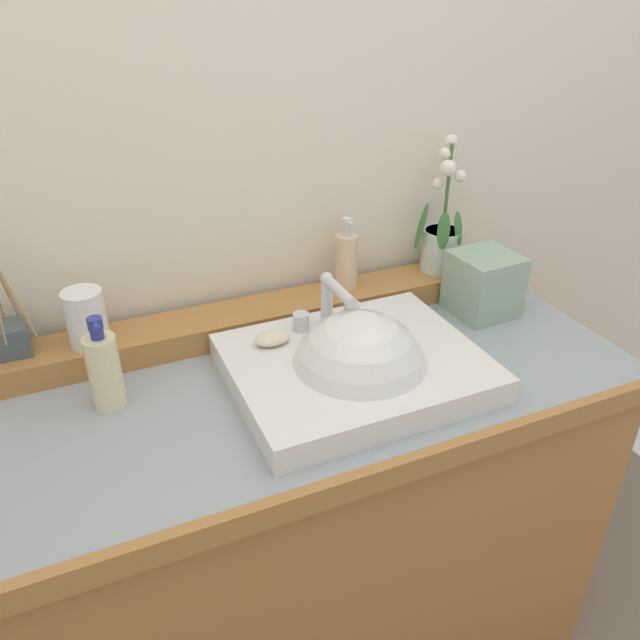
# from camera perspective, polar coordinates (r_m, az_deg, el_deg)

# --- Properties ---
(wall_back) EXTENTS (2.80, 0.20, 2.72)m
(wall_back) POSITION_cam_1_polar(r_m,az_deg,el_deg) (1.34, -8.98, 21.59)
(wall_back) COLOR silver
(wall_back) RESTS_ON ground
(vanity_cabinet) EXTENTS (1.27, 0.56, 0.87)m
(vanity_cabinet) POSITION_cam_1_polar(r_m,az_deg,el_deg) (1.46, -1.67, -19.41)
(vanity_cabinet) COLOR #AC743B
(vanity_cabinet) RESTS_ON ground
(back_ledge) EXTENTS (1.20, 0.11, 0.05)m
(back_ledge) POSITION_cam_1_polar(r_m,az_deg,el_deg) (1.32, -5.35, 0.27)
(back_ledge) COLOR #AC743B
(back_ledge) RESTS_ON vanity_cabinet
(sink_basin) EXTENTS (0.45, 0.37, 0.28)m
(sink_basin) POSITION_cam_1_polar(r_m,az_deg,el_deg) (1.15, 3.46, -4.98)
(sink_basin) COLOR white
(sink_basin) RESTS_ON vanity_cabinet
(soap_bar) EXTENTS (0.07, 0.04, 0.02)m
(soap_bar) POSITION_cam_1_polar(r_m,az_deg,el_deg) (1.18, -4.38, -1.69)
(soap_bar) COLOR beige
(soap_bar) RESTS_ON sink_basin
(potted_plant) EXTENTS (0.12, 0.10, 0.31)m
(potted_plant) POSITION_cam_1_polar(r_m,az_deg,el_deg) (1.47, 11.09, 7.41)
(potted_plant) COLOR silver
(potted_plant) RESTS_ON back_ledge
(soap_dispenser) EXTENTS (0.05, 0.05, 0.16)m
(soap_dispenser) POSITION_cam_1_polar(r_m,az_deg,el_deg) (1.36, 2.42, 5.57)
(soap_dispenser) COLOR beige
(soap_dispenser) RESTS_ON back_ledge
(tumbler_cup) EXTENTS (0.07, 0.07, 0.11)m
(tumbler_cup) POSITION_cam_1_polar(r_m,az_deg,el_deg) (1.23, -20.61, 0.17)
(tumbler_cup) COLOR white
(tumbler_cup) RESTS_ON back_ledge
(reed_diffuser) EXTENTS (0.11, 0.09, 0.23)m
(reed_diffuser) POSITION_cam_1_polar(r_m,az_deg,el_deg) (1.26, -26.53, -1.40)
(reed_diffuser) COLOR #455457
(reed_diffuser) RESTS_ON back_ledge
(lotion_bottle) EXTENTS (0.06, 0.06, 0.18)m
(lotion_bottle) POSITION_cam_1_polar(r_m,az_deg,el_deg) (1.13, -19.10, -4.34)
(lotion_bottle) COLOR beige
(lotion_bottle) RESTS_ON vanity_cabinet
(tissue_box) EXTENTS (0.14, 0.14, 0.14)m
(tissue_box) POSITION_cam_1_polar(r_m,az_deg,el_deg) (1.41, 14.73, 3.22)
(tissue_box) COLOR #8EAD95
(tissue_box) RESTS_ON vanity_cabinet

